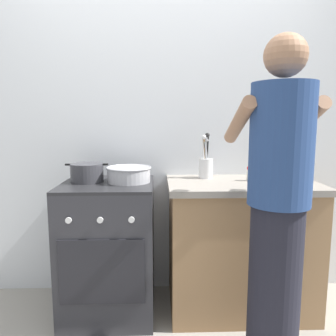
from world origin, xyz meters
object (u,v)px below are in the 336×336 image
at_px(mixing_bowl, 129,174).
at_px(spice_bottle, 250,174).
at_px(utensil_crock, 206,164).
at_px(pot, 87,173).
at_px(person, 277,212).
at_px(stove_range, 109,247).
at_px(oil_bottle, 282,168).

height_order(mixing_bowl, spice_bottle, mixing_bowl).
bearing_deg(utensil_crock, spice_bottle, -22.04).
relative_size(pot, spice_bottle, 2.98).
bearing_deg(person, stove_range, 147.02).
height_order(mixing_bowl, person, person).
bearing_deg(oil_bottle, stove_range, 177.66).
distance_m(pot, spice_bottle, 1.10).
height_order(stove_range, mixing_bowl, mixing_bowl).
height_order(stove_range, spice_bottle, spice_bottle).
distance_m(mixing_bowl, person, 1.00).
height_order(stove_range, pot, pot).
bearing_deg(mixing_bowl, utensil_crock, 14.53).
distance_m(utensil_crock, person, 0.80).
distance_m(pot, mixing_bowl, 0.28).
bearing_deg(mixing_bowl, stove_range, -172.48).
height_order(spice_bottle, oil_bottle, oil_bottle).
bearing_deg(utensil_crock, person, -72.01).
xyz_separation_m(pot, person, (1.06, -0.63, -0.10)).
xyz_separation_m(stove_range, oil_bottle, (1.15, -0.05, 0.55)).
relative_size(stove_range, pot, 3.18).
height_order(pot, utensil_crock, utensil_crock).
bearing_deg(oil_bottle, spice_bottle, 154.55).
bearing_deg(pot, spice_bottle, 0.37).
relative_size(spice_bottle, person, 0.06).
height_order(stove_range, oil_bottle, oil_bottle).
relative_size(stove_range, utensil_crock, 2.79).
bearing_deg(stove_range, person, -32.98).
xyz_separation_m(utensil_crock, oil_bottle, (0.47, -0.20, -0.00)).
height_order(pot, oil_bottle, oil_bottle).
relative_size(pot, mixing_bowl, 0.95).
relative_size(utensil_crock, oil_bottle, 1.35).
height_order(mixing_bowl, utensil_crock, utensil_crock).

